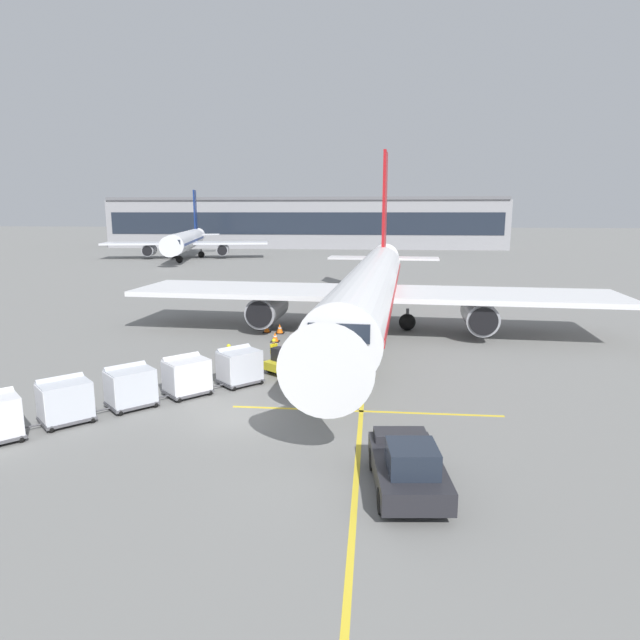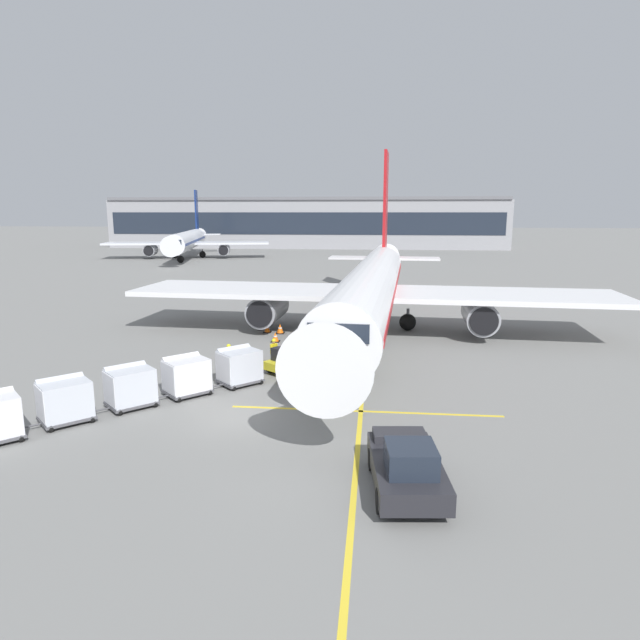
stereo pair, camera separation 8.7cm
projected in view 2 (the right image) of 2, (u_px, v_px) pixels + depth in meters
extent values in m
plane|color=slate|center=(238.00, 417.00, 23.41)|extent=(600.00, 600.00, 0.00)
cylinder|color=white|center=(371.00, 287.00, 38.68)|extent=(5.70, 35.32, 3.55)
cube|color=red|center=(371.00, 287.00, 38.68)|extent=(5.65, 33.92, 0.43)
cone|color=white|center=(332.00, 358.00, 19.95)|extent=(3.59, 3.75, 3.38)
cone|color=white|center=(385.00, 259.00, 58.39)|extent=(3.36, 5.86, 3.02)
cube|color=white|center=(251.00, 290.00, 41.10)|extent=(17.10, 8.04, 0.36)
cylinder|color=#93969E|center=(268.00, 309.00, 40.43)|extent=(2.48, 4.70, 2.20)
cylinder|color=black|center=(259.00, 314.00, 38.17)|extent=(1.88, 0.23, 1.87)
cube|color=white|center=(501.00, 296.00, 38.18)|extent=(17.10, 8.04, 0.36)
cylinder|color=#93969E|center=(480.00, 315.00, 37.98)|extent=(2.48, 4.70, 2.20)
cylinder|color=black|center=(484.00, 322.00, 35.72)|extent=(1.88, 0.23, 1.87)
cube|color=red|center=(385.00, 205.00, 55.90)|extent=(0.54, 4.23, 10.55)
cube|color=white|center=(384.00, 258.00, 56.69)|extent=(11.51, 3.50, 0.20)
cube|color=#1E2633|center=(341.00, 329.00, 22.25)|extent=(2.58, 1.75, 0.78)
cylinder|color=#47474C|center=(355.00, 356.00, 28.92)|extent=(0.22, 0.22, 1.02)
sphere|color=black|center=(355.00, 366.00, 29.02)|extent=(1.25, 1.25, 1.25)
cylinder|color=#47474C|center=(337.00, 313.00, 41.26)|extent=(0.22, 0.22, 1.02)
sphere|color=black|center=(337.00, 320.00, 41.36)|extent=(1.25, 1.25, 1.25)
cylinder|color=#47474C|center=(408.00, 315.00, 40.40)|extent=(0.22, 0.22, 1.02)
sphere|color=black|center=(408.00, 322.00, 40.50)|extent=(1.25, 1.25, 1.25)
cube|color=gold|center=(295.00, 362.00, 30.23)|extent=(3.31, 3.69, 0.44)
cube|color=black|center=(278.00, 354.00, 29.68)|extent=(0.81, 0.82, 0.70)
cylinder|color=#333338|center=(287.00, 351.00, 30.16)|extent=(0.08, 0.08, 0.80)
cube|color=gold|center=(309.00, 335.00, 30.80)|extent=(3.55, 4.36, 2.40)
cube|color=black|center=(309.00, 333.00, 30.79)|extent=(3.35, 4.16, 2.24)
cube|color=#333338|center=(315.00, 334.00, 30.49)|extent=(2.84, 3.81, 2.42)
cube|color=#333338|center=(304.00, 332.00, 31.07)|extent=(2.84, 3.81, 2.42)
cylinder|color=black|center=(319.00, 364.00, 30.65)|extent=(0.49, 0.57, 0.56)
cylinder|color=black|center=(301.00, 359.00, 31.62)|extent=(0.49, 0.57, 0.56)
cylinder|color=black|center=(289.00, 373.00, 28.92)|extent=(0.49, 0.57, 0.56)
cylinder|color=black|center=(270.00, 367.00, 29.90)|extent=(0.49, 0.57, 0.56)
cube|color=#515156|center=(240.00, 380.00, 27.85)|extent=(2.54, 2.55, 0.12)
cylinder|color=#4C4C51|center=(217.00, 386.00, 27.00)|extent=(0.54, 0.55, 0.07)
cube|color=silver|center=(240.00, 365.00, 27.69)|extent=(2.40, 2.41, 1.50)
cube|color=silver|center=(235.00, 353.00, 27.90)|extent=(1.88, 1.90, 0.74)
cube|color=silver|center=(223.00, 368.00, 27.08)|extent=(1.05, 1.03, 1.38)
sphere|color=black|center=(220.00, 381.00, 27.87)|extent=(0.30, 0.30, 0.30)
sphere|color=black|center=(233.00, 388.00, 26.85)|extent=(0.30, 0.30, 0.30)
sphere|color=black|center=(246.00, 375.00, 28.87)|extent=(0.30, 0.30, 0.30)
sphere|color=black|center=(260.00, 382.00, 27.85)|extent=(0.30, 0.30, 0.30)
cube|color=#515156|center=(188.00, 391.00, 26.21)|extent=(2.54, 2.55, 0.12)
cylinder|color=#4C4C51|center=(161.00, 397.00, 25.36)|extent=(0.54, 0.55, 0.07)
cube|color=silver|center=(187.00, 375.00, 26.05)|extent=(2.40, 2.41, 1.50)
cube|color=silver|center=(182.00, 362.00, 26.26)|extent=(1.88, 1.90, 0.74)
cube|color=silver|center=(168.00, 379.00, 25.44)|extent=(1.05, 1.03, 1.38)
sphere|color=black|center=(166.00, 392.00, 26.23)|extent=(0.30, 0.30, 0.30)
sphere|color=black|center=(178.00, 399.00, 25.21)|extent=(0.30, 0.30, 0.30)
sphere|color=black|center=(196.00, 385.00, 27.23)|extent=(0.30, 0.30, 0.30)
sphere|color=black|center=(209.00, 392.00, 26.21)|extent=(0.30, 0.30, 0.30)
cube|color=#515156|center=(132.00, 403.00, 24.58)|extent=(2.54, 2.55, 0.12)
cylinder|color=#4C4C51|center=(101.00, 410.00, 23.73)|extent=(0.54, 0.55, 0.07)
cube|color=silver|center=(131.00, 386.00, 24.42)|extent=(2.40, 2.41, 1.50)
cube|color=silver|center=(126.00, 372.00, 24.63)|extent=(1.88, 1.90, 0.74)
cube|color=silver|center=(109.00, 390.00, 23.82)|extent=(1.05, 1.03, 1.38)
sphere|color=black|center=(109.00, 404.00, 24.60)|extent=(0.30, 0.30, 0.30)
sphere|color=black|center=(120.00, 412.00, 23.58)|extent=(0.30, 0.30, 0.30)
sphere|color=black|center=(143.00, 396.00, 25.61)|extent=(0.30, 0.30, 0.30)
sphere|color=black|center=(155.00, 404.00, 24.58)|extent=(0.30, 0.30, 0.30)
cube|color=#515156|center=(67.00, 418.00, 22.78)|extent=(2.54, 2.55, 0.12)
cylinder|color=#4C4C51|center=(31.00, 426.00, 21.93)|extent=(0.54, 0.55, 0.07)
cube|color=silver|center=(65.00, 399.00, 22.62)|extent=(2.40, 2.41, 1.50)
cube|color=silver|center=(61.00, 385.00, 22.83)|extent=(1.88, 1.90, 0.74)
cube|color=silver|center=(40.00, 405.00, 22.01)|extent=(1.05, 1.03, 1.38)
sphere|color=black|center=(42.00, 419.00, 22.80)|extent=(0.30, 0.30, 0.30)
sphere|color=black|center=(51.00, 429.00, 21.77)|extent=(0.30, 0.30, 0.30)
sphere|color=black|center=(82.00, 410.00, 23.80)|extent=(0.30, 0.30, 0.30)
sphere|color=black|center=(92.00, 419.00, 22.78)|extent=(0.30, 0.30, 0.30)
sphere|color=black|center=(13.00, 428.00, 21.88)|extent=(0.30, 0.30, 0.30)
sphere|color=black|center=(21.00, 438.00, 20.86)|extent=(0.30, 0.30, 0.30)
cube|color=#232328|center=(406.00, 470.00, 17.17)|extent=(2.52, 4.59, 0.70)
cube|color=#1E2633|center=(411.00, 458.00, 16.27)|extent=(1.62, 1.68, 0.80)
cube|color=#28282D|center=(399.00, 435.00, 18.70)|extent=(1.87, 1.14, 0.24)
cylinder|color=black|center=(427.00, 459.00, 18.56)|extent=(0.35, 0.78, 0.76)
cylinder|color=black|center=(373.00, 459.00, 18.57)|extent=(0.35, 0.78, 0.76)
cylinder|color=black|center=(445.00, 501.00, 15.89)|extent=(0.35, 0.78, 0.76)
cylinder|color=black|center=(381.00, 501.00, 15.90)|extent=(0.35, 0.78, 0.76)
cylinder|color=#333847|center=(273.00, 362.00, 30.52)|extent=(0.15, 0.15, 0.86)
cylinder|color=#333847|center=(275.00, 361.00, 30.67)|extent=(0.15, 0.15, 0.86)
cube|color=yellow|center=(274.00, 349.00, 30.46)|extent=(0.39, 0.45, 0.58)
cube|color=white|center=(272.00, 349.00, 30.52)|extent=(0.16, 0.31, 0.08)
sphere|color=#9E7051|center=(274.00, 342.00, 30.38)|extent=(0.21, 0.21, 0.21)
sphere|color=yellow|center=(274.00, 340.00, 30.36)|extent=(0.23, 0.23, 0.23)
cylinder|color=yellow|center=(271.00, 351.00, 30.27)|extent=(0.09, 0.09, 0.56)
cylinder|color=yellow|center=(276.00, 349.00, 30.66)|extent=(0.09, 0.09, 0.56)
cylinder|color=#333847|center=(230.00, 367.00, 29.42)|extent=(0.15, 0.15, 0.86)
cylinder|color=#333847|center=(229.00, 368.00, 29.25)|extent=(0.15, 0.15, 0.86)
cube|color=yellow|center=(229.00, 355.00, 29.19)|extent=(0.32, 0.42, 0.58)
cube|color=white|center=(231.00, 355.00, 29.15)|extent=(0.08, 0.33, 0.08)
sphere|color=brown|center=(229.00, 347.00, 29.11)|extent=(0.21, 0.21, 0.21)
sphere|color=yellow|center=(229.00, 346.00, 29.10)|extent=(0.23, 0.23, 0.23)
cylinder|color=yellow|center=(231.00, 355.00, 29.43)|extent=(0.09, 0.09, 0.56)
cylinder|color=yellow|center=(227.00, 357.00, 28.98)|extent=(0.09, 0.09, 0.56)
cylinder|color=black|center=(313.00, 365.00, 29.78)|extent=(0.15, 0.15, 0.86)
cylinder|color=black|center=(311.00, 365.00, 29.90)|extent=(0.15, 0.15, 0.86)
cube|color=orange|center=(312.00, 352.00, 29.70)|extent=(0.45, 0.41, 0.58)
cube|color=white|center=(310.00, 353.00, 29.60)|extent=(0.29, 0.20, 0.08)
sphere|color=brown|center=(312.00, 345.00, 29.62)|extent=(0.21, 0.21, 0.21)
sphere|color=yellow|center=(312.00, 344.00, 29.60)|extent=(0.23, 0.23, 0.23)
cylinder|color=orange|center=(315.00, 354.00, 29.55)|extent=(0.09, 0.09, 0.56)
cylinder|color=orange|center=(309.00, 352.00, 29.86)|extent=(0.09, 0.09, 0.56)
cube|color=black|center=(267.00, 332.00, 39.88)|extent=(0.55, 0.55, 0.05)
cone|color=orange|center=(267.00, 328.00, 39.82)|extent=(0.44, 0.44, 0.58)
cylinder|color=white|center=(267.00, 328.00, 39.81)|extent=(0.24, 0.24, 0.07)
cube|color=black|center=(280.00, 333.00, 39.61)|extent=(0.62, 0.62, 0.05)
cone|color=orange|center=(280.00, 328.00, 39.54)|extent=(0.50, 0.50, 0.65)
cylinder|color=white|center=(280.00, 328.00, 39.53)|extent=(0.27, 0.27, 0.08)
cube|color=black|center=(275.00, 341.00, 37.04)|extent=(0.58, 0.58, 0.05)
cone|color=orange|center=(275.00, 337.00, 36.97)|extent=(0.47, 0.47, 0.61)
cylinder|color=white|center=(275.00, 336.00, 36.97)|extent=(0.26, 0.26, 0.07)
cube|color=yellow|center=(367.00, 334.00, 39.37)|extent=(0.20, 110.00, 0.01)
cube|color=yellow|center=(365.00, 411.00, 24.09)|extent=(12.00, 0.20, 0.01)
cube|color=#939399|center=(307.00, 224.00, 136.42)|extent=(96.54, 15.97, 11.48)
cube|color=#1E2633|center=(303.00, 223.00, 128.53)|extent=(93.65, 0.10, 5.17)
cube|color=slate|center=(306.00, 199.00, 133.68)|extent=(95.58, 13.57, 0.70)
cylinder|color=silver|center=(187.00, 241.00, 102.82)|extent=(9.68, 30.90, 3.45)
cube|color=navy|center=(187.00, 241.00, 102.82)|extent=(9.46, 29.70, 0.41)
cone|color=silver|center=(172.00, 246.00, 86.09)|extent=(3.92, 4.05, 3.28)
cone|color=silver|center=(198.00, 235.00, 120.52)|extent=(4.00, 6.01, 2.94)
cube|color=silver|center=(145.00, 243.00, 102.88)|extent=(15.60, 9.03, 0.36)
cylinder|color=#93969E|center=(151.00, 250.00, 102.64)|extent=(2.91, 4.36, 2.14)
cylinder|color=black|center=(148.00, 251.00, 100.63)|extent=(1.81, 0.49, 1.82)
cube|color=silver|center=(230.00, 243.00, 104.47)|extent=(15.60, 9.03, 0.36)
cylinder|color=#93969E|center=(224.00, 250.00, 104.00)|extent=(2.91, 4.36, 2.14)
cylinder|color=black|center=(223.00, 250.00, 102.00)|extent=(1.81, 0.49, 1.82)
cube|color=navy|center=(197.00, 212.00, 118.19)|extent=(1.03, 3.68, 9.25)
cube|color=silver|center=(197.00, 234.00, 118.85)|extent=(10.26, 4.45, 0.20)
cube|color=#1E2633|center=(175.00, 242.00, 88.35)|extent=(2.68, 2.02, 0.76)
cylinder|color=#47474C|center=(180.00, 256.00, 94.23)|extent=(0.22, 0.22, 1.03)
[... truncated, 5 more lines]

